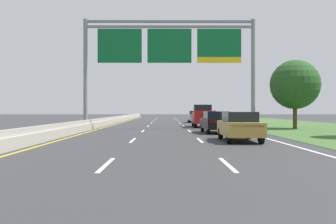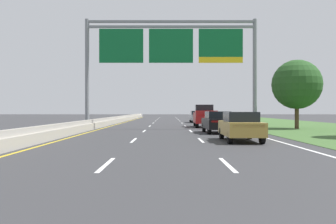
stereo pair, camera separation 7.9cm
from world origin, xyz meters
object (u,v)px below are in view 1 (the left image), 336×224
at_px(car_gold_right_lane_sedan, 239,126).
at_px(car_silver_right_lane_sedan, 195,116).
at_px(overhead_sign_gantry, 169,51).
at_px(pickup_truck_red, 203,116).
at_px(roadside_tree_mid, 295,85).
at_px(car_black_right_lane_sedan, 216,122).

bearing_deg(car_gold_right_lane_sedan, car_silver_right_lane_sedan, 0.68).
bearing_deg(car_gold_right_lane_sedan, overhead_sign_gantry, 16.92).
xyz_separation_m(pickup_truck_red, car_silver_right_lane_sedan, (0.30, 13.07, -0.26)).
height_order(overhead_sign_gantry, car_gold_right_lane_sedan, overhead_sign_gantry).
bearing_deg(pickup_truck_red, overhead_sign_gantry, 141.84).
distance_m(car_silver_right_lane_sedan, roadside_tree_mid, 18.42).
distance_m(pickup_truck_red, car_silver_right_lane_sedan, 13.08).
relative_size(pickup_truck_red, roadside_tree_mid, 0.89).
relative_size(car_gold_right_lane_sedan, roadside_tree_mid, 0.72).
distance_m(overhead_sign_gantry, car_silver_right_lane_sedan, 18.49).
bearing_deg(pickup_truck_red, car_black_right_lane_sedan, -178.51).
height_order(overhead_sign_gantry, car_black_right_lane_sedan, overhead_sign_gantry).
xyz_separation_m(pickup_truck_red, roadside_tree_mid, (7.88, -3.43, 2.87)).
height_order(overhead_sign_gantry, pickup_truck_red, overhead_sign_gantry).
relative_size(overhead_sign_gantry, car_silver_right_lane_sedan, 3.41).
distance_m(overhead_sign_gantry, pickup_truck_red, 7.79).
distance_m(overhead_sign_gantry, car_black_right_lane_sedan, 8.74).
bearing_deg(car_silver_right_lane_sedan, roadside_tree_mid, -155.89).
distance_m(pickup_truck_red, roadside_tree_mid, 9.06).
relative_size(overhead_sign_gantry, roadside_tree_mid, 2.45).
xyz_separation_m(pickup_truck_red, car_black_right_lane_sedan, (-0.00, -9.41, -0.26)).
xyz_separation_m(overhead_sign_gantry, pickup_truck_red, (3.34, 4.03, -5.77)).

